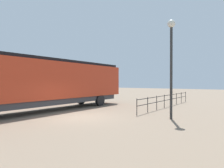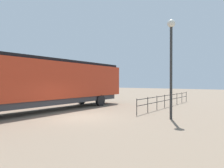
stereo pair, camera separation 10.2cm
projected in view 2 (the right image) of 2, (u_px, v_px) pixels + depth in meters
The scene contains 4 objects.
ground_plane at pixel (81, 117), 12.74m from camera, with size 120.00×120.00×0.00m, color #84705B.
locomotive at pixel (49, 82), 15.63m from camera, with size 2.87×16.70×4.13m.
lamp_post at pixel (171, 51), 11.98m from camera, with size 0.48×0.48×6.17m.
platform_fence at pixel (168, 99), 18.02m from camera, with size 0.05×11.88×1.17m.
Camera 2 is at (9.24, -8.98, 2.28)m, focal length 31.05 mm.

